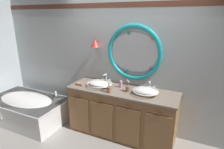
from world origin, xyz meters
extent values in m
plane|color=gray|center=(0.00, 0.00, 0.00)|extent=(14.00, 14.00, 0.00)
cube|color=silver|center=(0.00, 0.59, 1.30)|extent=(6.40, 0.08, 2.60)
cube|color=brown|center=(0.00, 0.55, 2.32)|extent=(6.27, 0.01, 0.09)
ellipsoid|color=silver|center=(0.12, 0.54, 1.51)|extent=(0.94, 0.02, 0.71)
torus|color=teal|center=(0.12, 0.53, 1.51)|extent=(1.02, 0.08, 1.02)
cube|color=orange|center=(0.59, 0.52, 1.48)|extent=(0.05, 0.01, 0.05)
cube|color=orange|center=(0.44, 0.52, 1.77)|extent=(0.05, 0.01, 0.05)
cube|color=green|center=(0.01, 0.52, 1.86)|extent=(0.05, 0.01, 0.05)
cube|color=teal|center=(-0.32, 0.52, 1.64)|extent=(0.05, 0.01, 0.05)
cube|color=green|center=(-0.31, 0.52, 1.37)|extent=(0.05, 0.01, 0.05)
cube|color=teal|center=(0.00, 0.52, 1.17)|extent=(0.05, 0.01, 0.05)
cube|color=purple|center=(0.45, 0.52, 1.26)|extent=(0.05, 0.01, 0.05)
cylinder|color=#4C3823|center=(-0.63, 0.51, 1.67)|extent=(0.02, 0.09, 0.02)
cone|color=red|center=(-0.63, 0.46, 1.65)|extent=(0.17, 0.17, 0.14)
cube|color=olive|center=(0.02, 0.24, 0.43)|extent=(1.93, 0.62, 0.87)
cube|color=gray|center=(0.02, 0.24, 0.88)|extent=(1.96, 0.65, 0.03)
cube|color=gray|center=(0.02, 0.54, 0.81)|extent=(1.93, 0.02, 0.11)
cube|color=olive|center=(-0.70, -0.08, 0.39)|extent=(0.41, 0.02, 0.66)
cylinder|color=#422D1E|center=(-0.70, -0.09, 0.76)|extent=(0.10, 0.01, 0.01)
cube|color=olive|center=(-0.22, -0.08, 0.39)|extent=(0.41, 0.02, 0.66)
cylinder|color=#422D1E|center=(-0.22, -0.09, 0.76)|extent=(0.10, 0.01, 0.01)
cube|color=olive|center=(0.26, -0.08, 0.39)|extent=(0.41, 0.02, 0.66)
cylinder|color=#422D1E|center=(0.26, -0.09, 0.76)|extent=(0.10, 0.01, 0.01)
cube|color=olive|center=(0.75, -0.08, 0.39)|extent=(0.41, 0.02, 0.66)
cylinder|color=#422D1E|center=(0.75, -0.09, 0.76)|extent=(0.10, 0.01, 0.01)
cube|color=white|center=(-1.96, -0.16, 0.24)|extent=(1.62, 0.92, 0.48)
ellipsoid|color=white|center=(-1.96, -0.16, 0.43)|extent=(1.33, 0.72, 0.28)
cube|color=white|center=(-1.96, -0.16, 0.47)|extent=(1.65, 0.95, 0.02)
cylinder|color=silver|center=(-1.52, 0.24, 0.54)|extent=(0.04, 0.04, 0.11)
cylinder|color=silver|center=(-1.96, -0.16, 0.43)|extent=(0.04, 0.04, 0.01)
ellipsoid|color=white|center=(-0.41, 0.21, 0.95)|extent=(0.45, 0.29, 0.10)
torus|color=white|center=(-0.41, 0.21, 0.95)|extent=(0.47, 0.47, 0.02)
cylinder|color=silver|center=(-0.41, 0.21, 0.95)|extent=(0.03, 0.03, 0.01)
ellipsoid|color=white|center=(0.46, 0.21, 0.95)|extent=(0.40, 0.28, 0.12)
torus|color=white|center=(0.46, 0.21, 0.96)|extent=(0.42, 0.42, 0.02)
cylinder|color=silver|center=(0.46, 0.21, 0.96)|extent=(0.03, 0.03, 0.01)
cylinder|color=silver|center=(-0.41, 0.48, 0.91)|extent=(0.05, 0.05, 0.02)
cylinder|color=silver|center=(-0.41, 0.48, 0.99)|extent=(0.02, 0.02, 0.14)
sphere|color=silver|center=(-0.41, 0.48, 1.06)|extent=(0.03, 0.03, 0.03)
cylinder|color=silver|center=(-0.41, 0.41, 1.06)|extent=(0.02, 0.12, 0.02)
cylinder|color=silver|center=(-0.49, 0.48, 0.93)|extent=(0.04, 0.04, 0.06)
cylinder|color=silver|center=(-0.33, 0.48, 0.93)|extent=(0.04, 0.04, 0.06)
cube|color=silver|center=(-0.49, 0.48, 0.96)|extent=(0.05, 0.01, 0.01)
cube|color=silver|center=(-0.33, 0.48, 0.96)|extent=(0.05, 0.01, 0.01)
cylinder|color=silver|center=(0.46, 0.48, 0.91)|extent=(0.05, 0.05, 0.02)
cylinder|color=silver|center=(0.46, 0.48, 0.98)|extent=(0.02, 0.02, 0.12)
sphere|color=silver|center=(0.46, 0.48, 1.04)|extent=(0.03, 0.03, 0.03)
cylinder|color=silver|center=(0.46, 0.43, 1.04)|extent=(0.02, 0.09, 0.02)
cylinder|color=silver|center=(0.38, 0.48, 0.93)|extent=(0.04, 0.04, 0.06)
cylinder|color=silver|center=(0.54, 0.48, 0.93)|extent=(0.04, 0.04, 0.06)
cube|color=silver|center=(0.38, 0.48, 0.96)|extent=(0.05, 0.01, 0.01)
cube|color=silver|center=(0.54, 0.48, 0.96)|extent=(0.05, 0.01, 0.01)
cylinder|color=#996647|center=(-0.12, 0.02, 0.94)|extent=(0.07, 0.07, 0.10)
torus|color=#996647|center=(-0.12, 0.02, 0.99)|extent=(0.08, 0.08, 0.01)
cylinder|color=orange|center=(-0.11, 0.03, 0.98)|extent=(0.03, 0.03, 0.15)
cube|color=white|center=(-0.11, 0.03, 1.07)|extent=(0.02, 0.02, 0.03)
cylinder|color=purple|center=(-0.12, 0.03, 0.99)|extent=(0.02, 0.02, 0.16)
cube|color=white|center=(-0.12, 0.03, 1.08)|extent=(0.02, 0.02, 0.02)
cylinder|color=#E0383D|center=(-0.14, 0.02, 0.99)|extent=(0.02, 0.03, 0.17)
cube|color=white|center=(-0.14, 0.02, 1.09)|extent=(0.02, 0.02, 0.02)
cylinder|color=#E0383D|center=(-0.13, 0.01, 0.98)|extent=(0.03, 0.02, 0.15)
cube|color=white|center=(-0.13, 0.01, 1.07)|extent=(0.02, 0.02, 0.02)
cylinder|color=#996647|center=(0.15, 0.20, 0.94)|extent=(0.08, 0.08, 0.10)
torus|color=#996647|center=(0.15, 0.20, 0.99)|extent=(0.09, 0.09, 0.01)
cylinder|color=blue|center=(0.16, 0.20, 0.98)|extent=(0.03, 0.02, 0.15)
cube|color=white|center=(0.16, 0.20, 1.07)|extent=(0.02, 0.02, 0.02)
cylinder|color=yellow|center=(0.14, 0.20, 1.00)|extent=(0.03, 0.02, 0.18)
cube|color=white|center=(0.14, 0.20, 1.10)|extent=(0.01, 0.02, 0.02)
cylinder|color=pink|center=(-0.04, 0.33, 0.95)|extent=(0.06, 0.06, 0.11)
cylinder|color=silver|center=(-0.04, 0.33, 1.02)|extent=(0.03, 0.03, 0.02)
cylinder|color=silver|center=(-0.04, 0.32, 1.03)|extent=(0.01, 0.04, 0.01)
cube|color=#936B56|center=(-0.79, 0.13, 0.90)|extent=(0.17, 0.13, 0.02)
cube|color=#936B56|center=(-0.79, 0.13, 0.92)|extent=(0.16, 0.12, 0.02)
camera|label=1|loc=(1.17, -2.60, 2.14)|focal=29.90mm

